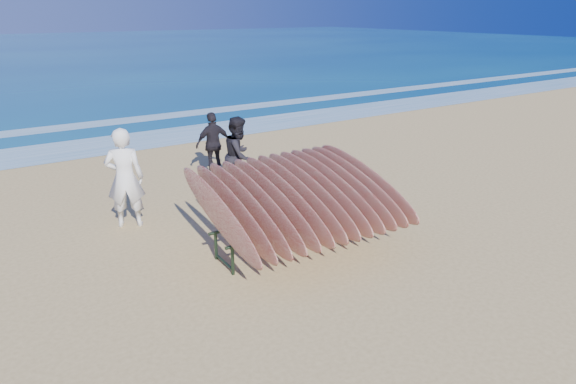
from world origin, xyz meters
name	(u,v)px	position (x,y,z in m)	size (l,w,h in m)	color
ground	(313,255)	(0.00, 0.00, 0.00)	(120.00, 120.00, 0.00)	tan
foam_near	(134,141)	(0.00, 10.00, 0.01)	(160.00, 160.00, 0.00)	white
foam_far	(105,123)	(0.00, 13.50, 0.01)	(160.00, 160.00, 0.00)	white
surfboard_rack	(298,196)	(-0.02, 0.44, 0.98)	(3.26, 3.15, 1.64)	#1D2E1F
person_white	(125,178)	(-2.29, 3.13, 1.00)	(0.73, 0.48, 2.00)	white
person_dark_a	(239,156)	(0.50, 3.60, 0.91)	(0.89, 0.69, 1.83)	black
person_dark_b	(214,144)	(0.65, 5.27, 0.82)	(0.96, 0.40, 1.65)	black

